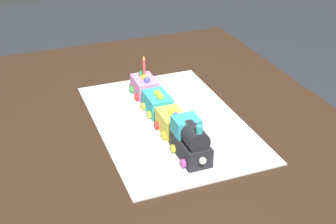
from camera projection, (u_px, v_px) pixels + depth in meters
name	position (u px, v px, depth m)	size (l,w,h in m)	color
dining_table	(171.00, 157.00, 1.39)	(1.40, 1.00, 0.74)	#382316
cake_board	(168.00, 122.00, 1.35)	(0.60, 0.40, 0.00)	silver
cake_locomotive	(191.00, 141.00, 1.18)	(0.14, 0.08, 0.12)	#232328
cake_car_gondola_lemon	(172.00, 122.00, 1.29)	(0.10, 0.08, 0.07)	#F4E04C
cake_car_tanker_turquoise	(157.00, 103.00, 1.39)	(0.10, 0.08, 0.07)	#38B7C6
cake_car_hopper_bubblegum	(145.00, 86.00, 1.48)	(0.10, 0.08, 0.07)	pink
birthday_candle	(144.00, 65.00, 1.45)	(0.01, 0.01, 0.06)	#F24C59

